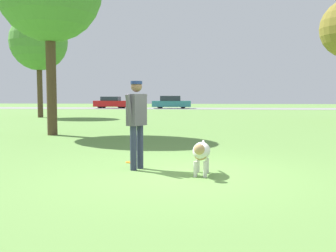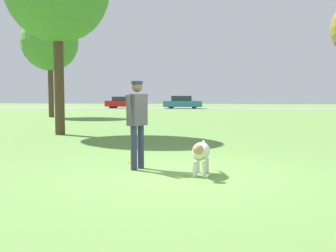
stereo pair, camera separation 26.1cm
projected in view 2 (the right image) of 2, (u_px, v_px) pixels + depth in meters
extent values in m
plane|color=#608C42|center=(179.00, 174.00, 7.45)|extent=(120.00, 120.00, 0.00)
cube|color=gray|center=(209.00, 109.00, 43.55)|extent=(120.00, 6.00, 0.01)
cylinder|color=#2D334C|center=(141.00, 147.00, 8.02)|extent=(0.17, 0.17, 0.89)
cylinder|color=#2D334C|center=(134.00, 148.00, 7.83)|extent=(0.17, 0.17, 0.89)
cube|color=#514C56|center=(137.00, 110.00, 7.86)|extent=(0.38, 0.47, 0.63)
cylinder|color=#514C56|center=(144.00, 109.00, 8.05)|extent=(0.18, 0.24, 0.64)
cylinder|color=#514C56|center=(130.00, 110.00, 7.67)|extent=(0.18, 0.24, 0.64)
sphere|color=brown|center=(137.00, 86.00, 7.83)|extent=(0.30, 0.30, 0.22)
cylinder|color=navy|center=(137.00, 83.00, 7.82)|extent=(0.31, 0.31, 0.06)
ellipsoid|color=silver|center=(201.00, 151.00, 7.34)|extent=(0.39, 0.74, 0.33)
ellipsoid|color=tan|center=(200.00, 156.00, 7.15)|extent=(0.24, 0.20, 0.18)
sphere|color=tan|center=(198.00, 149.00, 6.92)|extent=(0.21, 0.21, 0.20)
cylinder|color=silver|center=(204.00, 170.00, 7.13)|extent=(0.08, 0.08, 0.29)
cylinder|color=silver|center=(195.00, 169.00, 7.17)|extent=(0.08, 0.08, 0.29)
cylinder|color=silver|center=(207.00, 165.00, 7.56)|extent=(0.08, 0.08, 0.29)
cylinder|color=silver|center=(198.00, 165.00, 7.60)|extent=(0.08, 0.08, 0.29)
cylinder|color=silver|center=(204.00, 145.00, 7.78)|extent=(0.07, 0.26, 0.23)
cylinder|color=orange|center=(133.00, 162.00, 8.76)|extent=(0.22, 0.22, 0.02)
torus|color=orange|center=(133.00, 162.00, 8.76)|extent=(0.23, 0.23, 0.02)
cylinder|color=#4C3826|center=(51.00, 91.00, 26.55)|extent=(0.35, 0.35, 3.61)
sphere|color=#4C8938|center=(50.00, 42.00, 26.30)|extent=(3.78, 3.78, 3.78)
cylinder|color=#4C3826|center=(59.00, 82.00, 14.76)|extent=(0.37, 0.37, 3.94)
cube|color=red|center=(123.00, 104.00, 44.81)|extent=(3.95, 1.87, 0.66)
cube|color=#232D38|center=(122.00, 99.00, 44.79)|extent=(2.08, 1.56, 0.46)
cylinder|color=black|center=(135.00, 106.00, 45.37)|extent=(0.59, 0.22, 0.58)
cylinder|color=black|center=(132.00, 106.00, 43.92)|extent=(0.59, 0.22, 0.58)
cylinder|color=black|center=(115.00, 105.00, 45.75)|extent=(0.59, 0.22, 0.58)
cylinder|color=black|center=(112.00, 106.00, 44.29)|extent=(0.59, 0.22, 0.58)
cube|color=teal|center=(183.00, 104.00, 43.82)|extent=(4.32, 1.85, 0.66)
cube|color=#232D38|center=(182.00, 98.00, 43.79)|extent=(2.26, 1.56, 0.56)
cylinder|color=black|center=(195.00, 106.00, 44.47)|extent=(0.57, 0.21, 0.57)
cylinder|color=black|center=(194.00, 106.00, 42.96)|extent=(0.57, 0.21, 0.57)
cylinder|color=black|center=(172.00, 106.00, 44.72)|extent=(0.57, 0.21, 0.57)
cylinder|color=black|center=(171.00, 106.00, 43.21)|extent=(0.57, 0.21, 0.57)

